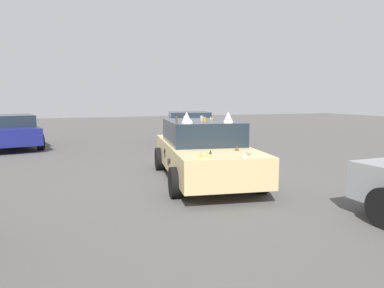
% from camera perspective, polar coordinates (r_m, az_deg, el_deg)
% --- Properties ---
extents(ground_plane, '(60.00, 60.00, 0.00)m').
position_cam_1_polar(ground_plane, '(8.80, 1.84, -5.73)').
color(ground_plane, '#514F4C').
extents(art_car_decorated, '(4.82, 2.58, 1.68)m').
position_cam_1_polar(art_car_decorated, '(8.72, 1.77, -0.97)').
color(art_car_decorated, '#D8BC7F').
rests_on(art_car_decorated, ground).
extents(parked_sedan_near_right, '(4.62, 2.76, 1.40)m').
position_cam_1_polar(parked_sedan_near_right, '(15.54, -0.60, 2.56)').
color(parked_sedan_near_right, white).
rests_on(parked_sedan_near_right, ground).
extents(parked_sedan_far_left, '(4.56, 2.62, 1.34)m').
position_cam_1_polar(parked_sedan_far_left, '(15.99, -27.04, 1.88)').
color(parked_sedan_far_left, navy).
rests_on(parked_sedan_far_left, ground).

